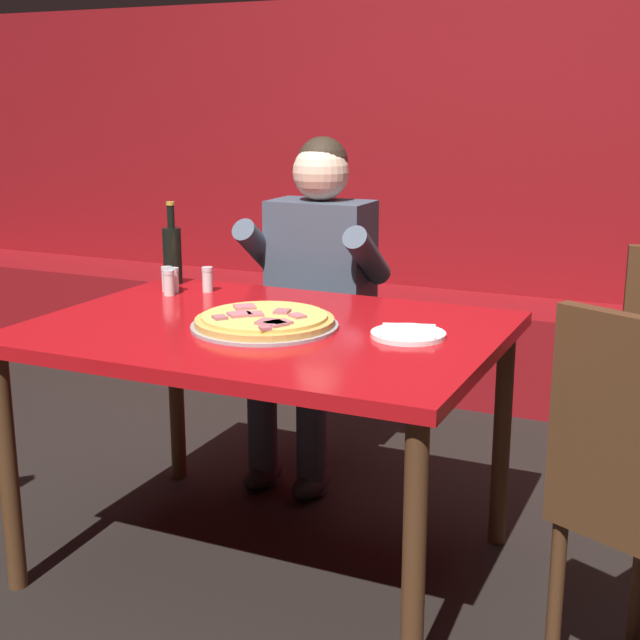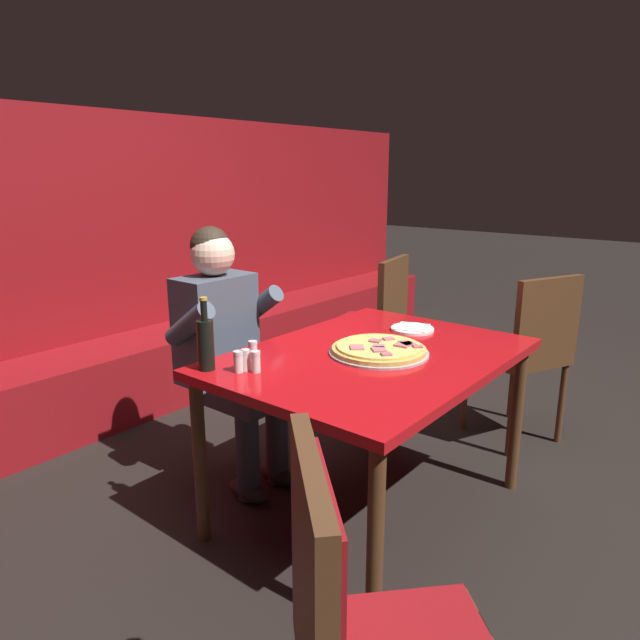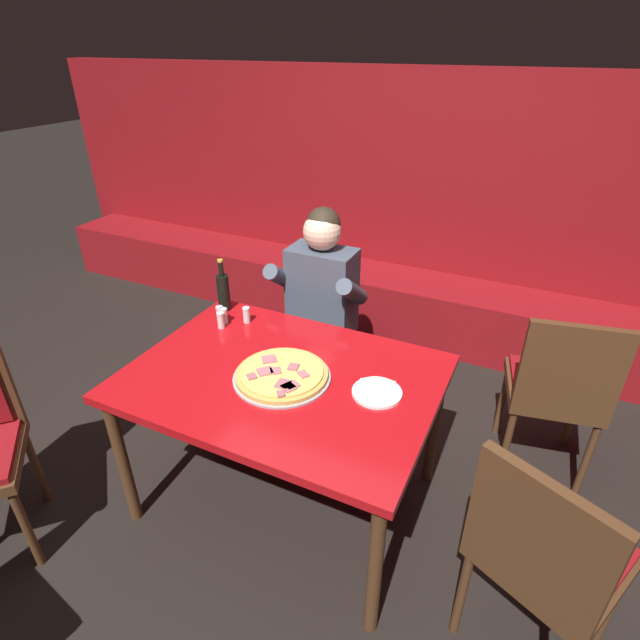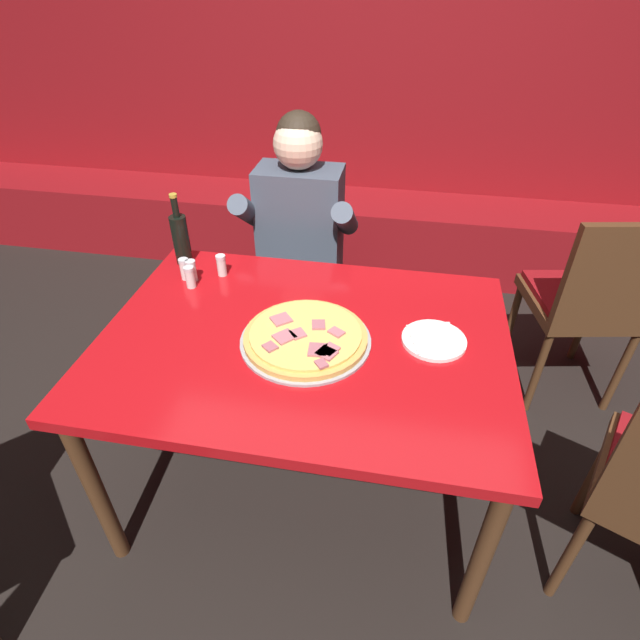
% 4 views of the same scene
% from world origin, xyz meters
% --- Properties ---
extents(ground_plane, '(24.00, 24.00, 0.00)m').
position_xyz_m(ground_plane, '(0.00, 0.00, 0.00)').
color(ground_plane, black).
extents(booth_wall_panel, '(6.80, 0.16, 1.90)m').
position_xyz_m(booth_wall_panel, '(0.00, 2.18, 0.95)').
color(booth_wall_panel, maroon).
rests_on(booth_wall_panel, ground_plane).
extents(booth_bench, '(6.46, 0.48, 0.46)m').
position_xyz_m(booth_bench, '(0.00, 1.86, 0.23)').
color(booth_bench, maroon).
rests_on(booth_bench, ground_plane).
extents(main_dining_table, '(1.35, 0.99, 0.77)m').
position_xyz_m(main_dining_table, '(0.00, 0.00, 0.69)').
color(main_dining_table, '#4C2D19').
rests_on(main_dining_table, ground_plane).
extents(pizza, '(0.43, 0.43, 0.05)m').
position_xyz_m(pizza, '(0.01, -0.02, 0.79)').
color(pizza, '#9E9EA3').
rests_on(pizza, main_dining_table).
extents(plate_white_paper, '(0.21, 0.21, 0.02)m').
position_xyz_m(plate_white_paper, '(0.42, 0.05, 0.78)').
color(plate_white_paper, white).
rests_on(plate_white_paper, main_dining_table).
extents(beer_bottle, '(0.07, 0.07, 0.29)m').
position_xyz_m(beer_bottle, '(-0.58, 0.40, 0.88)').
color(beer_bottle, black).
rests_on(beer_bottle, main_dining_table).
extents(shaker_red_pepper_flakes, '(0.04, 0.04, 0.09)m').
position_xyz_m(shaker_red_pepper_flakes, '(-0.53, 0.27, 0.81)').
color(shaker_red_pepper_flakes, silver).
rests_on(shaker_red_pepper_flakes, main_dining_table).
extents(shaker_oregano, '(0.04, 0.04, 0.09)m').
position_xyz_m(shaker_oregano, '(-0.40, 0.33, 0.81)').
color(shaker_oregano, silver).
rests_on(shaker_oregano, main_dining_table).
extents(shaker_parmesan, '(0.04, 0.04, 0.09)m').
position_xyz_m(shaker_parmesan, '(-0.49, 0.27, 0.81)').
color(shaker_parmesan, silver).
rests_on(shaker_parmesan, main_dining_table).
extents(shaker_black_pepper, '(0.04, 0.04, 0.09)m').
position_xyz_m(shaker_black_pepper, '(-0.48, 0.22, 0.81)').
color(shaker_black_pepper, silver).
rests_on(shaker_black_pepper, main_dining_table).
extents(diner_seated_blue_shirt, '(0.53, 0.53, 1.27)m').
position_xyz_m(diner_seated_blue_shirt, '(-0.19, 0.71, 0.71)').
color(diner_seated_blue_shirt, black).
rests_on(diner_seated_blue_shirt, ground_plane).
extents(dining_chair_side_aisle, '(0.52, 0.52, 0.98)m').
position_xyz_m(dining_chair_side_aisle, '(1.13, 0.73, 0.58)').
color(dining_chair_side_aisle, '#4C2D19').
rests_on(dining_chair_side_aisle, ground_plane).
extents(dining_chair_by_booth, '(0.58, 0.58, 0.98)m').
position_xyz_m(dining_chair_by_booth, '(1.14, -0.28, 0.59)').
color(dining_chair_by_booth, '#4C2D19').
rests_on(dining_chair_by_booth, ground_plane).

